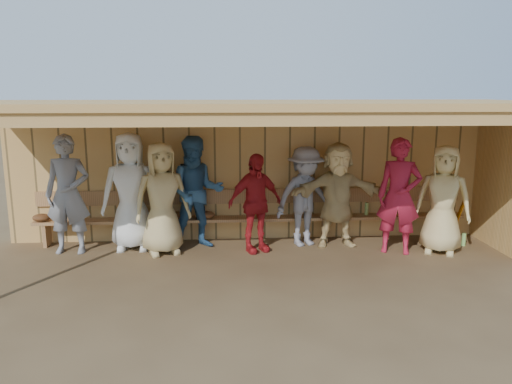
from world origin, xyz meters
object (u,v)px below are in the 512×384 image
(player_f, at_px, (338,195))
(player_extra, at_px, (162,199))
(player_b, at_px, (131,191))
(player_d, at_px, (255,203))
(player_a, at_px, (68,194))
(player_e, at_px, (305,197))
(player_g, at_px, (399,196))
(player_h, at_px, (443,200))
(player_c, at_px, (197,193))
(bench, at_px, (253,212))

(player_f, distance_m, player_extra, 2.97)
(player_b, relative_size, player_d, 1.20)
(player_a, height_order, player_e, player_a)
(player_b, bearing_deg, player_g, -8.20)
(player_g, bearing_deg, player_h, 14.00)
(player_a, height_order, player_h, player_a)
(player_c, bearing_deg, bench, 12.49)
(player_b, xyz_separation_m, player_e, (2.96, 0.00, -0.13))
(player_d, height_order, player_h, player_h)
(player_g, height_order, player_extra, player_g)
(player_d, xyz_separation_m, player_extra, (-1.52, 0.00, 0.10))
(player_f, bearing_deg, player_b, 178.53)
(player_extra, bearing_deg, player_g, -21.66)
(player_a, height_order, player_d, player_a)
(player_d, distance_m, player_h, 3.09)
(player_f, bearing_deg, player_e, 172.25)
(bench, bearing_deg, player_e, -19.10)
(player_b, bearing_deg, player_a, -173.56)
(player_h, bearing_deg, player_c, -163.36)
(player_g, distance_m, player_h, 0.72)
(player_extra, height_order, bench, player_extra)
(player_a, xyz_separation_m, player_h, (6.14, -0.43, -0.09))
(player_d, xyz_separation_m, player_e, (0.89, 0.29, 0.04))
(player_e, bearing_deg, player_g, -39.77)
(player_c, distance_m, player_extra, 0.62)
(player_c, xyz_separation_m, player_g, (3.33, -0.50, -0.00))
(player_b, relative_size, player_h, 1.10)
(player_d, bearing_deg, player_g, -29.57)
(player_g, bearing_deg, bench, -179.41)
(player_g, xyz_separation_m, player_h, (0.72, -0.07, -0.06))
(player_e, relative_size, player_h, 0.96)
(player_d, distance_m, player_extra, 1.53)
(bench, bearing_deg, player_f, -14.77)
(player_h, bearing_deg, player_d, -160.57)
(player_b, relative_size, bench, 0.26)
(player_c, bearing_deg, player_d, -21.43)
(player_a, distance_m, player_c, 2.10)
(player_g, xyz_separation_m, player_extra, (-3.88, 0.22, -0.03))
(player_a, relative_size, bench, 0.26)
(player_c, relative_size, player_e, 1.11)
(player_e, relative_size, player_extra, 0.93)
(player_c, bearing_deg, player_g, -13.44)
(player_g, distance_m, bench, 2.53)
(player_h, xyz_separation_m, bench, (-3.07, 0.88, -0.37))
(player_extra, bearing_deg, player_b, 133.95)
(player_f, relative_size, player_h, 1.00)
(player_d, relative_size, player_f, 0.92)
(player_b, height_order, player_h, player_b)
(player_g, bearing_deg, player_d, -165.63)
(player_f, distance_m, bench, 1.53)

